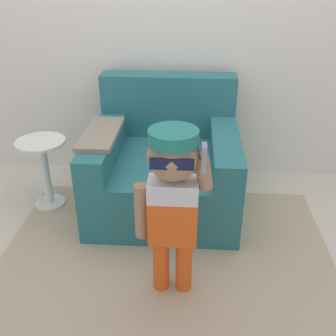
{
  "coord_description": "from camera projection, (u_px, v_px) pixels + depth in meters",
  "views": [
    {
      "loc": [
        0.2,
        -2.35,
        1.59
      ],
      "look_at": [
        0.06,
        -0.34,
        0.52
      ],
      "focal_mm": 42.0,
      "sensor_mm": 36.0,
      "label": 1
    }
  ],
  "objects": [
    {
      "name": "ground_plane",
      "position": [
        163.0,
        210.0,
        2.83
      ],
      "size": [
        10.0,
        10.0,
        0.0
      ],
      "primitive_type": "plane",
      "color": "beige"
    },
    {
      "name": "wall_back",
      "position": [
        169.0,
        6.0,
        2.8
      ],
      "size": [
        10.0,
        0.05,
        2.6
      ],
      "color": "silver",
      "rests_on": "ground_plane"
    },
    {
      "name": "armchair",
      "position": [
        165.0,
        165.0,
        2.81
      ],
      "size": [
        1.02,
        1.0,
        0.86
      ],
      "color": "#286B70",
      "rests_on": "ground_plane"
    },
    {
      "name": "person_child",
      "position": [
        173.0,
        190.0,
        1.87
      ],
      "size": [
        0.38,
        0.28,
        0.93
      ],
      "color": "#E05119",
      "rests_on": "ground_plane"
    },
    {
      "name": "side_table",
      "position": [
        44.0,
        167.0,
        2.76
      ],
      "size": [
        0.34,
        0.34,
        0.51
      ],
      "color": "white",
      "rests_on": "ground_plane"
    },
    {
      "name": "rug",
      "position": [
        167.0,
        251.0,
        2.42
      ],
      "size": [
        1.99,
        1.46,
        0.01
      ],
      "color": "tan",
      "rests_on": "ground_plane"
    }
  ]
}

